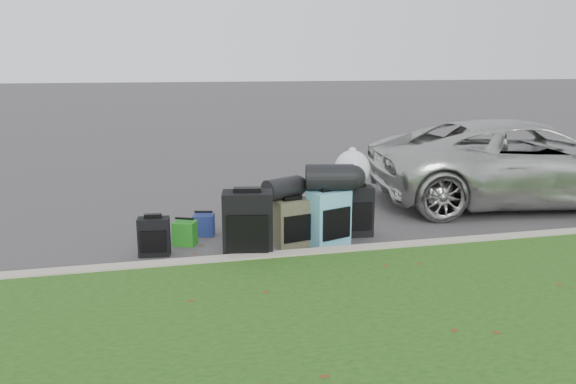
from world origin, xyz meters
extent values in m
plane|color=#383535|center=(0.00, 0.00, 0.00)|extent=(120.00, 120.00, 0.00)
cube|color=#9E937F|center=(0.00, -1.00, 0.07)|extent=(120.00, 0.18, 0.15)
imported|color=#B7B7B2|center=(3.90, 0.91, 0.66)|extent=(5.05, 2.90, 1.32)
cube|color=black|center=(-1.82, -0.32, 0.22)|extent=(0.38, 0.23, 0.45)
cube|color=black|center=(-0.79, -0.74, 0.40)|extent=(0.60, 0.42, 0.80)
cube|color=#3E3C29|center=(-0.18, -0.36, 0.29)|extent=(0.48, 0.36, 0.58)
cube|color=teal|center=(0.27, -0.42, 0.34)|extent=(0.55, 0.43, 0.69)
cube|color=black|center=(0.72, -0.12, 0.32)|extent=(0.46, 0.30, 0.65)
cube|color=#1E791A|center=(-1.45, -0.01, 0.15)|extent=(0.32, 0.29, 0.30)
cube|color=navy|center=(-1.19, 0.33, 0.14)|extent=(0.30, 0.26, 0.28)
cylinder|color=black|center=(-0.28, -0.29, 0.72)|extent=(0.55, 0.46, 0.26)
cylinder|color=black|center=(0.27, -0.41, 0.85)|extent=(0.63, 0.43, 0.32)
sphere|color=silver|center=(0.67, -0.08, 0.88)|extent=(0.46, 0.46, 0.46)
camera|label=1|loc=(-1.73, -6.74, 2.20)|focal=35.00mm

